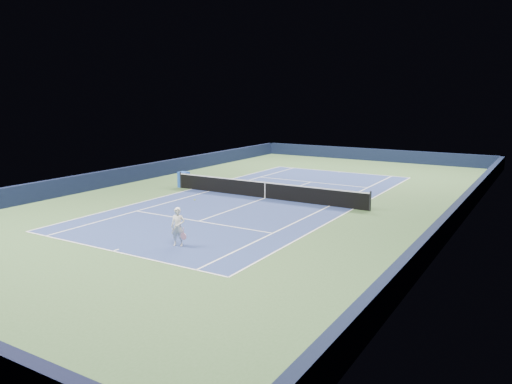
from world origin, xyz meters
The scene contains 19 objects.
ground centered at (0.00, 0.00, 0.00)m, with size 40.00×40.00×0.00m, color #3A5830.
wall_far centered at (0.00, 19.82, 0.55)m, with size 22.00×0.35×1.10m, color black.
wall_right centered at (10.82, 0.00, 0.55)m, with size 0.35×40.00×1.10m, color black.
wall_left centered at (-10.82, 0.00, 0.55)m, with size 0.35×40.00×1.10m, color #101732.
court_surface centered at (0.00, 0.00, 0.00)m, with size 10.97×23.77×0.01m, color navy.
baseline_far centered at (0.00, 11.88, 0.01)m, with size 10.97×0.08×0.00m, color white.
baseline_near centered at (0.00, -11.88, 0.01)m, with size 10.97×0.08×0.00m, color white.
sideline_doubles_right centered at (5.49, 0.00, 0.01)m, with size 0.08×23.77×0.00m, color white.
sideline_doubles_left centered at (-5.49, 0.00, 0.01)m, with size 0.08×23.77×0.00m, color white.
sideline_singles_right centered at (4.12, 0.00, 0.01)m, with size 0.08×23.77×0.00m, color white.
sideline_singles_left centered at (-4.12, 0.00, 0.01)m, with size 0.08×23.77×0.00m, color white.
service_line_far centered at (0.00, 6.40, 0.01)m, with size 8.23×0.08×0.00m, color white.
service_line_near centered at (0.00, -6.40, 0.01)m, with size 8.23×0.08×0.00m, color white.
center_service_line centered at (0.00, 0.00, 0.01)m, with size 0.08×12.80×0.00m, color white.
center_mark_far centered at (0.00, 11.73, 0.01)m, with size 0.08×0.30×0.00m, color white.
center_mark_near centered at (0.00, -11.73, 0.01)m, with size 0.08×0.30×0.00m, color white.
tennis_net centered at (0.00, 0.00, 0.50)m, with size 12.90×0.10×1.07m.
sponsor_cube centered at (-6.40, 0.31, 0.51)m, with size 0.65×0.60×1.02m.
tennis_player centered at (1.74, -9.99, 0.80)m, with size 0.80×1.31×1.77m.
Camera 1 is at (14.50, -25.00, 6.06)m, focal length 35.00 mm.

